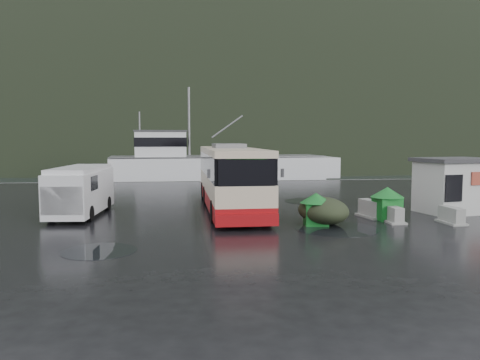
{
  "coord_description": "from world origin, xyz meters",
  "views": [
    {
      "loc": [
        -2.72,
        -22.33,
        3.83
      ],
      "look_at": [
        -0.04,
        1.74,
        1.7
      ],
      "focal_mm": 35.0,
      "sensor_mm": 36.0,
      "label": 1
    }
  ],
  "objects": [
    {
      "name": "jersey_barrier_c",
      "position": [
        9.15,
        -2.53,
        0.0
      ],
      "size": [
        0.82,
        1.54,
        0.75
      ],
      "primitive_type": null,
      "rotation": [
        0.0,
        0.0,
        0.04
      ],
      "color": "#999993",
      "rests_on": "ground"
    },
    {
      "name": "quay_edge",
      "position": [
        0.0,
        20.0,
        0.0
      ],
      "size": [
        160.0,
        0.6,
        1.5
      ],
      "primitive_type": "cube",
      "color": "#999993",
      "rests_on": "ground"
    },
    {
      "name": "ground",
      "position": [
        0.0,
        0.0,
        0.0
      ],
      "size": [
        160.0,
        160.0,
        0.0
      ],
      "primitive_type": "plane",
      "color": "black",
      "rests_on": "ground"
    },
    {
      "name": "jersey_barrier_a",
      "position": [
        6.64,
        -1.96,
        0.0
      ],
      "size": [
        0.75,
        1.49,
        0.74
      ],
      "primitive_type": null,
      "rotation": [
        0.0,
        0.0,
        -0.01
      ],
      "color": "#999993",
      "rests_on": "ground"
    },
    {
      "name": "fishing_trawler",
      "position": [
        0.52,
        28.37,
        0.0
      ],
      "size": [
        27.3,
        8.28,
        10.75
      ],
      "primitive_type": null,
      "rotation": [
        0.0,
        0.0,
        0.09
      ],
      "color": "silver",
      "rests_on": "ground"
    },
    {
      "name": "coach_bus",
      "position": [
        -0.43,
        2.98,
        0.0
      ],
      "size": [
        3.4,
        12.76,
        3.59
      ],
      "primitive_type": null,
      "rotation": [
        0.0,
        0.0,
        0.02
      ],
      "color": "beige",
      "rests_on": "ground"
    },
    {
      "name": "waste_bin_left",
      "position": [
        2.92,
        -2.23,
        0.0
      ],
      "size": [
        1.14,
        1.14,
        1.44
      ],
      "primitive_type": null,
      "rotation": [
        0.0,
        0.0,
        -0.1
      ],
      "color": "#147324",
      "rests_on": "ground"
    },
    {
      "name": "ticket_kiosk",
      "position": [
        10.99,
        0.44,
        0.0
      ],
      "size": [
        4.1,
        3.39,
        2.85
      ],
      "primitive_type": null,
      "rotation": [
        0.0,
        0.0,
        0.19
      ],
      "color": "silver",
      "rests_on": "ground"
    },
    {
      "name": "waste_bin_right",
      "position": [
        6.65,
        -1.26,
        0.0
      ],
      "size": [
        1.22,
        1.22,
        1.56
      ],
      "primitive_type": null,
      "rotation": [
        0.0,
        0.0,
        0.1
      ],
      "color": "#147324",
      "rests_on": "ground"
    },
    {
      "name": "harbor_water",
      "position": [
        0.0,
        110.0,
        0.0
      ],
      "size": [
        300.0,
        180.0,
        0.02
      ],
      "primitive_type": "cube",
      "color": "black",
      "rests_on": "ground"
    },
    {
      "name": "puddles",
      "position": [
        1.46,
        0.68,
        0.0
      ],
      "size": [
        13.45,
        14.68,
        0.01
      ],
      "color": "black",
      "rests_on": "ground"
    },
    {
      "name": "jersey_barrier_b",
      "position": [
        6.18,
        -0.52,
        0.0
      ],
      "size": [
        1.16,
        1.82,
        0.84
      ],
      "primitive_type": null,
      "rotation": [
        0.0,
        0.0,
        0.2
      ],
      "color": "#999993",
      "rests_on": "ground"
    },
    {
      "name": "headland",
      "position": [
        10.0,
        250.0,
        0.0
      ],
      "size": [
        780.0,
        540.0,
        570.0
      ],
      "primitive_type": "ellipsoid",
      "color": "black",
      "rests_on": "ground"
    },
    {
      "name": "dome_tent",
      "position": [
        3.34,
        -1.93,
        0.0
      ],
      "size": [
        2.29,
        3.14,
        1.2
      ],
      "primitive_type": null,
      "rotation": [
        0.0,
        0.0,
        0.03
      ],
      "color": "#29311D",
      "rests_on": "ground"
    },
    {
      "name": "white_van",
      "position": [
        -8.07,
        1.65,
        0.0
      ],
      "size": [
        2.42,
        6.05,
        2.48
      ],
      "primitive_type": null,
      "rotation": [
        0.0,
        0.0,
        -0.07
      ],
      "color": "silver",
      "rests_on": "ground"
    }
  ]
}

